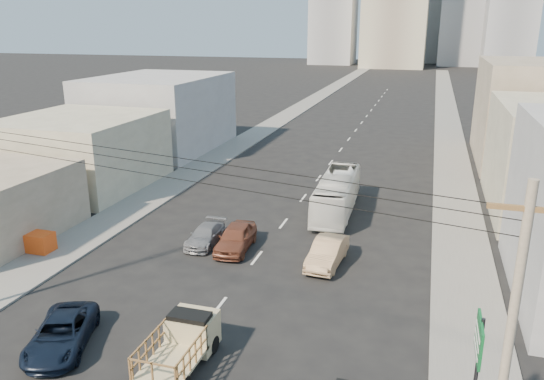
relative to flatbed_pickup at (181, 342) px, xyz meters
The scene contains 20 objects.
sidewalk_left 67.90m from the flatbed_pickup, 100.28° to the left, with size 3.50×180.00×0.12m, color slate.
sidewalk_right 67.78m from the flatbed_pickup, 80.33° to the left, with size 3.50×180.00×0.12m, color slate.
lane_dashes 49.82m from the flatbed_pickup, 90.42° to the left, with size 0.15×104.00×0.01m.
flatbed_pickup is the anchor object (origin of this frame).
navy_pickup 5.54m from the flatbed_pickup, behind, with size 2.22×4.82×1.34m, color black.
city_bus 20.52m from the flatbed_pickup, 82.34° to the left, with size 2.36×10.09×2.81m, color white.
sedan_brown 11.82m from the flatbed_pickup, 99.71° to the left, with size 1.84×4.58×1.56m, color brown.
sedan_tan 11.80m from the flatbed_pickup, 71.13° to the left, with size 1.58×4.54×1.49m, color tan.
sedan_grey 12.61m from the flatbed_pickup, 109.12° to the left, with size 1.65×4.06×1.18m, color gray.
green_sign 11.24m from the flatbed_pickup, ahead, with size 0.18×1.60×5.00m.
utility_pole 12.58m from the flatbed_pickup, 20.64° to the right, with size 1.80×0.24×10.00m.
overhead_wires 8.06m from the flatbed_pickup, 102.27° to the right, with size 23.01×5.02×0.72m.
crate_stack 15.47m from the flatbed_pickup, 149.82° to the left, with size 1.80×1.20×1.14m.
bldg_right_far 45.45m from the flatbed_pickup, 64.31° to the left, with size 12.00×16.00×10.00m, color gray.
bldg_left_mid 28.49m from the flatbed_pickup, 132.95° to the left, with size 11.00×12.00×6.00m, color #A59E85.
bldg_left_far 41.05m from the flatbed_pickup, 119.02° to the left, with size 12.00×16.00×8.00m, color #99999B.
midrise_ne 183.64m from the flatbed_pickup, 84.46° to the left, with size 16.00×16.00×40.00m, color #93959B.
midrise_nw 179.47m from the flatbed_pickup, 98.48° to the left, with size 15.00×15.00×34.00m, color #93959B.
midrise_back 197.99m from the flatbed_pickup, 88.36° to the left, with size 18.00×18.00×44.00m, color #99999B.
midrise_east 165.00m from the flatbed_pickup, 79.62° to the left, with size 14.00×14.00×28.00m, color #93959B.
Camera 1 is at (9.15, -13.48, 13.27)m, focal length 35.00 mm.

